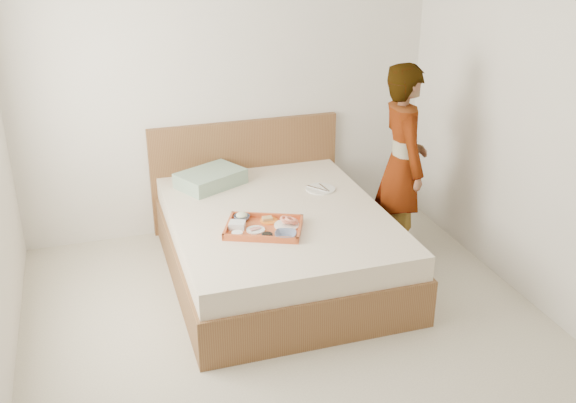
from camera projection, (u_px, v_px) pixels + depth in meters
The scene contains 18 objects.
ground at pixel (304, 352), 4.20m from camera, with size 3.50×4.00×0.01m, color beige.
wall_back at pixel (227, 80), 5.41m from camera, with size 3.50×0.01×2.60m, color silver.
wall_front at pixel (528, 389), 1.93m from camera, with size 3.50×0.01×2.60m, color silver.
wall_right at pixel (567, 132), 4.16m from camera, with size 0.01×4.00×2.60m, color silver.
bed at pixel (278, 243), 5.00m from camera, with size 1.65×2.00×0.53m, color brown.
headboard at pixel (246, 173), 5.76m from camera, with size 1.65×0.06×0.95m, color brown.
pillow at pixel (211, 178), 5.34m from camera, with size 0.51×0.35×0.12m, color #92AA95.
tray at pixel (264, 227), 4.60m from camera, with size 0.52×0.38×0.05m, color #C54E2D.
prawn_plate at pixel (287, 225), 4.64m from camera, with size 0.18×0.18×0.01m, color white.
navy_bowl_big at pixel (286, 235), 4.47m from camera, with size 0.15×0.15×0.04m, color #1A2A47.
sauce_dish at pixel (267, 236), 4.47m from camera, with size 0.08×0.08×0.03m, color black.
meat_plate at pixel (256, 230), 4.57m from camera, with size 0.13×0.13×0.01m, color white.
bread_plate at pixel (269, 221), 4.71m from camera, with size 0.13×0.13×0.01m, color orange.
salad_bowl at pixel (242, 218), 4.72m from camera, with size 0.12×0.12×0.04m, color #1A2A47.
plastic_tub at pixel (237, 225), 4.60m from camera, with size 0.11×0.09×0.05m, color silver.
cheese_round at pixel (237, 234), 4.50m from camera, with size 0.08×0.08×0.03m, color white.
dinner_plate at pixel (320, 189), 5.28m from camera, with size 0.24×0.24×0.01m, color white.
person at pixel (402, 164), 5.07m from camera, with size 0.58×0.38×1.58m, color beige.
Camera 1 is at (-1.14, -3.25, 2.59)m, focal length 41.04 mm.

